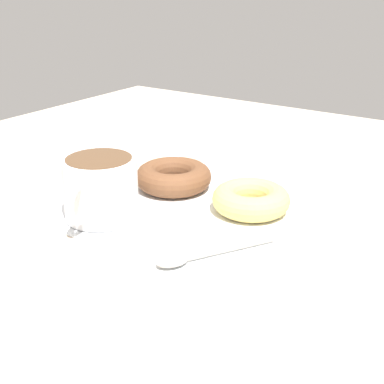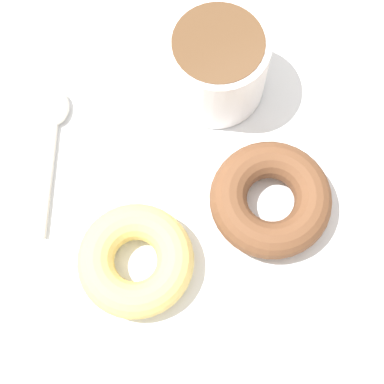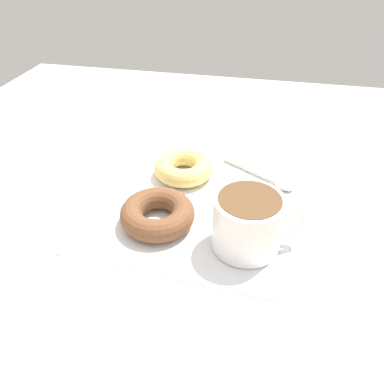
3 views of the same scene
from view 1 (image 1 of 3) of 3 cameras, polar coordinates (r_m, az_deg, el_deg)
ground_plane at (r=73.99cm, az=0.54°, el=-1.99°), size 120.00×120.00×2.00cm
napkin at (r=72.37cm, az=0.00°, el=-1.57°), size 33.03×33.03×0.30cm
coffee_cup at (r=68.52cm, az=-9.79°, el=0.54°), size 12.43×9.49×7.94cm
donut_near_cup at (r=70.64cm, az=6.31°, el=-0.77°), size 10.29×10.29×3.26cm
donut_far at (r=77.82cm, az=-1.98°, el=1.64°), size 11.09×11.09×3.41cm
spoon at (r=58.84cm, az=-0.10°, el=-6.95°), size 13.43×8.83×0.90cm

